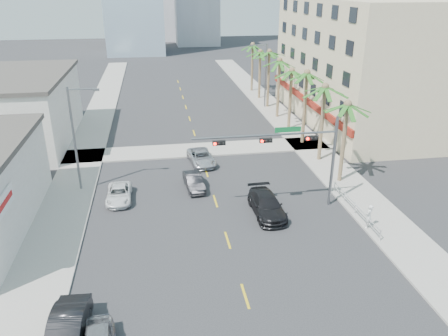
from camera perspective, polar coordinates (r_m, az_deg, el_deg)
name	(u,v)px	position (r m, az deg, el deg)	size (l,w,h in m)	color
ground	(239,275)	(27.64, 1.91, -13.79)	(260.00, 260.00, 0.00)	#262628
sidewalk_right	(313,150)	(47.75, 11.53, 2.33)	(4.00, 120.00, 0.15)	gray
sidewalk_left	(81,164)	(45.47, -18.14, 0.55)	(4.00, 120.00, 0.15)	gray
sidewalk_cross	(199,150)	(46.91, -3.22, 2.40)	(80.00, 4.00, 0.15)	gray
building_right	(366,62)	(58.76, 18.11, 13.04)	(15.25, 28.00, 15.00)	beige
building_left_far	(17,111)	(53.52, -25.45, 6.76)	(11.00, 18.00, 7.20)	beige
traffic_signal_mast	(294,148)	(33.40, 9.19, 2.58)	(11.12, 0.54, 7.20)	slate
palm_tree_0	(348,105)	(38.50, 15.86, 7.89)	(4.80, 4.80, 7.80)	brown
palm_tree_1	(325,88)	(43.05, 13.08, 10.18)	(4.80, 4.80, 8.16)	brown
palm_tree_2	(307,74)	(47.73, 10.81, 12.01)	(4.80, 4.80, 8.52)	brown
palm_tree_3	(292,71)	(52.70, 8.85, 12.38)	(4.80, 4.80, 7.80)	brown
palm_tree_4	(280,61)	(57.53, 7.28, 13.70)	(4.80, 4.80, 8.16)	brown
palm_tree_5	(269,52)	(62.43, 5.94, 14.80)	(4.80, 4.80, 8.52)	brown
palm_tree_6	(260,52)	(67.52, 4.76, 14.86)	(4.80, 4.80, 7.80)	brown
palm_tree_7	(253,45)	(72.48, 3.77, 15.72)	(4.80, 4.80, 8.16)	brown
streetlight_left	(76,134)	(38.07, -18.75, 4.18)	(2.55, 0.25, 9.00)	slate
streetlight_right	(264,72)	(62.72, 5.30, 12.34)	(2.55, 0.25, 9.00)	slate
guardrail	(355,207)	(35.16, 16.76, -4.91)	(0.08, 8.08, 1.00)	silver
car_parked_mid	(67,331)	(24.17, -19.82, -19.35)	(1.67, 4.79, 1.58)	black
car_parked_far	(119,194)	(36.92, -13.55, -3.31)	(1.96, 4.24, 1.18)	white
car_lane_left	(194,182)	(38.00, -3.96, -1.79)	(1.38, 3.97, 1.31)	black
car_lane_center	(201,157)	(43.21, -3.00, 1.39)	(2.20, 4.77, 1.32)	silver
car_lane_right	(267,205)	(33.91, 5.60, -4.85)	(2.16, 5.32, 1.54)	black
pedestrian	(369,216)	(33.29, 18.40, -6.02)	(0.67, 0.44, 1.83)	silver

